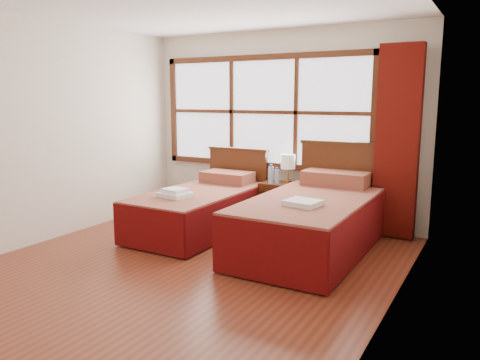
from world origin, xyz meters
The scene contains 14 objects.
floor centered at (0.00, 0.00, 0.00)m, with size 4.50×4.50×0.00m, color brown.
wall_back centered at (0.00, 2.25, 1.30)m, with size 4.00×4.00×0.00m, color silver.
wall_left centered at (-2.00, 0.00, 1.30)m, with size 4.50×4.50×0.00m, color silver.
wall_right centered at (2.00, 0.00, 1.30)m, with size 4.50×4.50×0.00m, color silver.
window centered at (-0.25, 2.21, 1.50)m, with size 3.16×0.06×1.56m.
curtain centered at (1.60, 2.11, 1.17)m, with size 0.50×0.16×2.30m, color #5A0E09.
bed_left centered at (-0.61, 1.20, 0.30)m, with size 1.02×2.04×0.99m.
bed_right centered at (0.92, 1.20, 0.35)m, with size 1.18×2.29×1.15m.
nightstand centered at (0.09, 1.99, 0.28)m, with size 0.42×0.42×0.56m.
towels_left centered at (-0.67, 0.72, 0.57)m, with size 0.38×0.34×0.10m.
towels_right centered at (0.97, 0.71, 0.64)m, with size 0.38×0.34×0.05m.
lamp centered at (0.18, 2.12, 0.83)m, with size 0.19×0.19×0.38m.
bottle_near centered at (0.04, 1.88, 0.68)m, with size 0.07×0.07×0.26m.
bottle_far centered at (0.11, 1.93, 0.67)m, with size 0.06×0.06×0.22m.
Camera 1 is at (2.71, -3.66, 1.70)m, focal length 35.00 mm.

